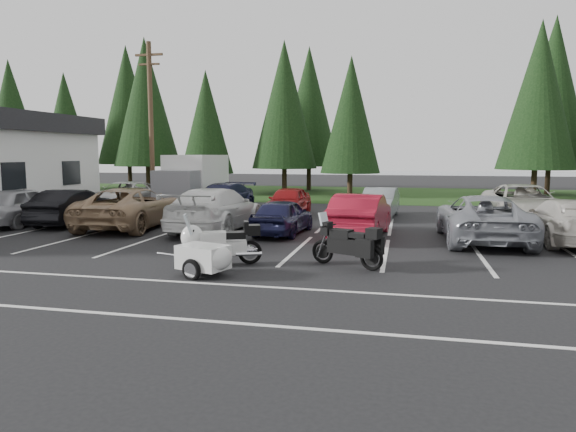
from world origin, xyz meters
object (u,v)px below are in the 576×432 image
(utility_pole, at_px, (151,122))
(car_near_5, at_px, (361,215))
(car_far_2, at_px, (288,201))
(car_far_4, at_px, (523,203))
(box_truck, at_px, (190,181))
(car_near_2, at_px, (132,208))
(car_near_0, at_px, (21,206))
(car_near_1, at_px, (72,207))
(car_near_3, at_px, (216,209))
(touring_motorcycle, at_px, (219,239))
(adventure_motorcycle, at_px, (347,240))
(car_near_6, at_px, (482,218))
(car_far_1, at_px, (221,198))
(car_far_0, at_px, (125,196))
(car_near_4, at_px, (283,216))
(car_far_3, at_px, (380,203))
(car_near_7, at_px, (566,221))
(cargo_trailer, at_px, (203,260))

(utility_pole, distance_m, car_near_5, 15.04)
(car_far_2, height_order, car_far_4, car_far_4)
(box_truck, distance_m, car_far_4, 17.01)
(car_near_2, bearing_deg, car_near_0, -1.17)
(utility_pole, distance_m, car_near_1, 8.37)
(box_truck, relative_size, car_near_3, 0.97)
(car_near_2, height_order, touring_motorcycle, car_near_2)
(adventure_motorcycle, bearing_deg, car_near_2, 174.02)
(utility_pole, xyz_separation_m, car_near_5, (12.19, -7.89, -3.92))
(car_near_6, bearing_deg, car_near_3, -3.48)
(car_far_1, bearing_deg, car_far_0, -173.59)
(car_near_4, bearing_deg, car_far_1, -49.02)
(car_far_3, bearing_deg, car_near_7, -37.30)
(box_truck, height_order, adventure_motorcycle, box_truck)
(car_near_5, distance_m, car_far_1, 9.70)
(car_near_6, distance_m, car_far_3, 6.99)
(box_truck, distance_m, car_far_1, 3.57)
(utility_pole, bearing_deg, adventure_motorcycle, -46.81)
(car_near_5, xyz_separation_m, car_far_2, (-3.88, 5.39, -0.07))
(car_near_3, height_order, car_near_6, car_near_3)
(car_near_1, height_order, car_near_5, car_near_5)
(car_near_1, bearing_deg, car_far_4, -169.42)
(car_far_2, bearing_deg, car_near_2, -134.33)
(utility_pole, xyz_separation_m, box_truck, (2.00, 0.50, -3.25))
(car_near_7, distance_m, car_far_1, 15.51)
(car_near_1, distance_m, car_far_4, 19.31)
(utility_pole, distance_m, car_far_3, 13.39)
(car_near_6, bearing_deg, cargo_trailer, 41.16)
(car_near_1, distance_m, cargo_trailer, 11.57)
(car_near_7, xyz_separation_m, adventure_motorcycle, (-6.69, -5.23, -0.03))
(car_near_5, bearing_deg, car_far_3, -89.29)
(car_near_1, bearing_deg, car_near_3, 172.51)
(car_near_2, bearing_deg, car_near_1, -9.98)
(car_near_4, distance_m, touring_motorcycle, 5.61)
(utility_pole, distance_m, car_near_4, 12.92)
(box_truck, height_order, car_near_0, box_truck)
(utility_pole, xyz_separation_m, car_far_2, (8.32, -2.50, -3.99))
(box_truck, distance_m, car_near_7, 18.89)
(car_far_2, height_order, adventure_motorcycle, adventure_motorcycle)
(box_truck, xyz_separation_m, car_near_5, (10.19, -8.39, -0.67))
(car_far_3, xyz_separation_m, adventure_motorcycle, (-0.34, -10.94, 0.03))
(car_near_2, bearing_deg, box_truck, -87.14)
(car_near_1, xyz_separation_m, touring_motorcycle, (8.80, -6.19, -0.04))
(box_truck, bearing_deg, car_far_2, -25.39)
(car_near_0, relative_size, car_near_4, 1.21)
(car_near_1, distance_m, car_near_4, 9.24)
(car_near_3, height_order, car_near_7, car_near_3)
(car_near_1, distance_m, adventure_motorcycle, 13.41)
(car_far_1, relative_size, touring_motorcycle, 1.99)
(car_far_4, height_order, touring_motorcycle, car_far_4)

